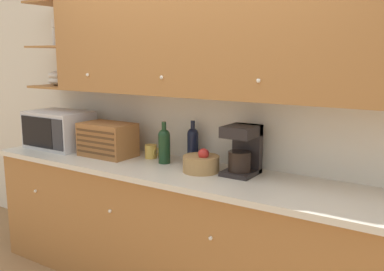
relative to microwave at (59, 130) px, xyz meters
The scene contains 11 objects.
wall_back 1.39m from the microwave, 14.63° to the left, with size 5.74×0.06×2.60m.
counter_unit 1.47m from the microwave, ahead, with size 3.36×0.68×0.94m.
backsplash_panel 1.37m from the microwave, 13.17° to the left, with size 3.34×0.01×0.51m.
upper_cabinets 1.67m from the microwave, ahead, with size 3.34×0.39×0.75m.
microwave is the anchor object (origin of this frame).
bread_box 0.58m from the microwave, ahead, with size 0.44×0.28×0.27m.
mug 0.93m from the microwave, ahead, with size 0.11×0.09×0.11m.
second_wine_bottle 1.10m from the microwave, ahead, with size 0.09×0.09×0.31m.
wine_bottle 1.27m from the microwave, ahead, with size 0.08×0.08×0.32m.
fruit_basket 1.46m from the microwave, ahead, with size 0.25×0.25×0.17m.
coffee_maker 1.73m from the microwave, ahead, with size 0.21×0.25×0.34m.
Camera 1 is at (1.66, -2.75, 1.74)m, focal length 40.00 mm.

